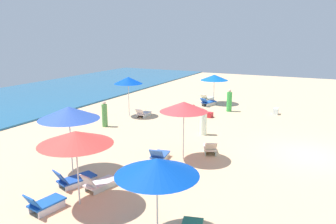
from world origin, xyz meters
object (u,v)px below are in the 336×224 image
object	(u,v)px
lounge_chair_0_0	(143,113)
beachgoer_1	(229,101)
lounge_chair_5_1	(210,148)
lounge_chair_1_1	(208,102)
cooler_box_2	(276,111)
lounge_chair_6_1	(99,183)
beach_ball_0	(193,106)
umbrella_4	(69,113)
lounge_chair_1_0	(207,98)
umbrella_2	(157,167)
beachgoer_2	(105,115)
umbrella_0	(128,80)
lounge_chair_4_0	(74,179)
beachgoer_0	(203,123)
lounge_chair_5_0	(159,155)
umbrella_6	(76,138)
umbrella_1	(214,77)
cooler_box_1	(210,115)
lounge_chair_6_0	(44,203)
umbrella_5	(184,107)

from	to	relation	value
lounge_chair_0_0	beachgoer_1	xyz separation A→B (m)	(4.17, -4.84, 0.53)
lounge_chair_5_1	lounge_chair_1_1	bearing A→B (deg)	-94.16
cooler_box_2	lounge_chair_6_1	bearing A→B (deg)	164.16
beachgoer_1	lounge_chair_5_1	bearing A→B (deg)	-139.89
beach_ball_0	umbrella_4	bearing A→B (deg)	-179.63
lounge_chair_1_1	umbrella_4	size ratio (longest dim) A/B	0.57
lounge_chair_1_0	umbrella_2	bearing A→B (deg)	118.55
beachgoer_2	cooler_box_2	world-z (taller)	beachgoer_2
lounge_chair_1_0	lounge_chair_5_1	distance (m)	12.93
umbrella_4	lounge_chair_6_1	distance (m)	3.10
umbrella_0	beachgoer_1	xyz separation A→B (m)	(4.40, -5.84, -1.72)
lounge_chair_4_0	beachgoer_0	distance (m)	8.58
umbrella_4	beach_ball_0	world-z (taller)	umbrella_4
lounge_chair_5_0	lounge_chair_0_0	bearing A→B (deg)	-63.21
lounge_chair_1_0	beachgoer_0	distance (m)	9.89
lounge_chair_1_1	beachgoer_1	size ratio (longest dim) A/B	0.96
beachgoer_1	beach_ball_0	bearing A→B (deg)	121.58
beachgoer_0	beachgoer_1	bearing A→B (deg)	68.89
umbrella_6	umbrella_1	bearing A→B (deg)	4.21
lounge_chair_4_0	beach_ball_0	bearing A→B (deg)	-66.83
lounge_chair_1_0	cooler_box_1	bearing A→B (deg)	124.53
umbrella_1	beachgoer_1	bearing A→B (deg)	-138.89
lounge_chair_0_0	cooler_box_2	xyz separation A→B (m)	(4.74, -8.08, -0.01)
lounge_chair_4_0	lounge_chair_1_1	bearing A→B (deg)	-69.71
lounge_chair_1_0	beach_ball_0	bearing A→B (deg)	103.84
lounge_chair_1_1	beachgoer_0	distance (m)	7.93
lounge_chair_1_0	beachgoer_0	bearing A→B (deg)	121.39
umbrella_1	beachgoer_2	world-z (taller)	umbrella_1
lounge_chair_5_1	cooler_box_1	world-z (taller)	lounge_chair_5_1
lounge_chair_5_0	lounge_chair_6_1	distance (m)	3.65
umbrella_4	lounge_chair_6_0	xyz separation A→B (m)	(-2.87, -1.37, -2.24)
umbrella_6	lounge_chair_6_0	size ratio (longest dim) A/B	1.97
lounge_chair_1_0	lounge_chair_6_1	world-z (taller)	lounge_chair_6_1
umbrella_1	umbrella_2	distance (m)	18.98
lounge_chair_5_1	umbrella_6	world-z (taller)	umbrella_6
lounge_chair_4_0	beachgoer_2	bearing A→B (deg)	-42.36
beach_ball_0	cooler_box_2	distance (m)	6.04
lounge_chair_4_0	lounge_chair_5_1	distance (m)	6.54
umbrella_5	cooler_box_2	size ratio (longest dim) A/B	4.88
lounge_chair_0_0	umbrella_1	size ratio (longest dim) A/B	0.58
umbrella_0	lounge_chair_6_1	bearing A→B (deg)	-153.13
lounge_chair_1_0	cooler_box_1	distance (m)	5.78
lounge_chair_0_0	beachgoer_2	world-z (taller)	beachgoer_2
umbrella_5	lounge_chair_1_0	bearing A→B (deg)	15.39
lounge_chair_5_0	umbrella_6	world-z (taller)	umbrella_6
lounge_chair_1_0	umbrella_6	xyz separation A→B (m)	(-18.71, -2.22, 2.10)
umbrella_4	lounge_chair_5_0	size ratio (longest dim) A/B	2.13
lounge_chair_1_1	beach_ball_0	bearing A→B (deg)	78.90
umbrella_1	umbrella_4	world-z (taller)	umbrella_4
beachgoer_2	cooler_box_1	size ratio (longest dim) A/B	3.30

